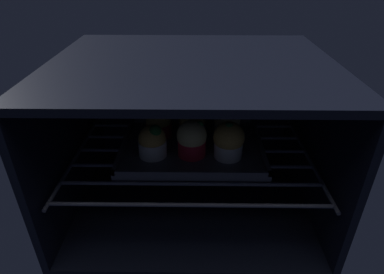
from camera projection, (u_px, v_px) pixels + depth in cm
name	position (u px, v px, depth cm)	size (l,w,h in cm)	color
oven_cavity	(192.00, 130.00, 78.46)	(59.00, 47.00, 37.00)	black
oven_rack	(192.00, 151.00, 76.50)	(54.80, 42.00, 0.80)	#444756
baking_tray	(192.00, 147.00, 75.90)	(32.91, 24.45, 2.20)	#4C4C51
muffin_row0_col0	(153.00, 142.00, 70.31)	(6.28, 6.28, 8.00)	silver
muffin_row0_col1	(193.00, 139.00, 70.26)	(6.68, 6.68, 8.27)	red
muffin_row0_col2	(229.00, 140.00, 69.58)	(6.87, 6.87, 8.54)	silver
muffin_row1_col0	(159.00, 124.00, 77.89)	(6.28, 6.28, 7.26)	red
muffin_row1_col1	(193.00, 124.00, 77.49)	(6.40, 6.40, 7.77)	#1928B7
muffin_row1_col2	(227.00, 122.00, 77.62)	(6.52, 6.52, 8.23)	silver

